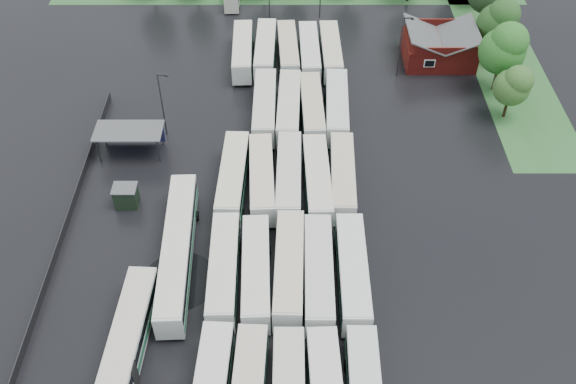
{
  "coord_description": "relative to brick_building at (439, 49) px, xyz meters",
  "views": [
    {
      "loc": [
        1.96,
        -39.04,
        51.42
      ],
      "look_at": [
        2.0,
        12.0,
        2.5
      ],
      "focal_mm": 40.0,
      "sensor_mm": 36.0,
      "label": 1
    }
  ],
  "objects": [
    {
      "name": "ground",
      "position": [
        -24.0,
        -42.77,
        -1.87
      ],
      "size": [
        160.0,
        160.0,
        0.0
      ],
      "primitive_type": "plane",
      "color": "black",
      "rests_on": "ground"
    },
    {
      "name": "brick_building",
      "position": [
        0.0,
        0.0,
        0.0
      ],
      "size": [
        10.07,
        8.6,
        5.39
      ],
      "color": "maroon",
      "rests_on": "ground"
    },
    {
      "name": "wash_shed",
      "position": [
        -41.2,
        -20.74,
        1.12
      ],
      "size": [
        8.2,
        4.2,
        3.58
      ],
      "color": "#2D2D30",
      "rests_on": "ground"
    },
    {
      "name": "utility_hut",
      "position": [
        -40.2,
        -30.17,
        -0.55
      ],
      "size": [
        2.7,
        2.2,
        2.62
      ],
      "color": "black",
      "rests_on": "ground"
    },
    {
      "name": "grass_strip_east",
      "position": [
        10.0,
        0.03,
        -1.86
      ],
      "size": [
        10.0,
        50.0,
        0.01
      ],
      "primitive_type": "cube",
      "color": "#2E662D",
      "rests_on": "ground"
    },
    {
      "name": "west_fence",
      "position": [
        -46.2,
        -34.77,
        -1.27
      ],
      "size": [
        0.1,
        50.0,
        1.2
      ],
      "primitive_type": "cube",
      "color": "#2D2D30",
      "rests_on": "ground"
    },
    {
      "name": "bus_r2c0",
      "position": [
        -28.38,
        -41.34,
        0.12
      ],
      "size": [
        2.99,
        13.01,
        3.61
      ],
      "rotation": [
        0.0,
        0.0,
        0.02
      ],
      "color": "silver",
      "rests_on": "ground"
    },
    {
      "name": "bus_r2c1",
      "position": [
        -25.17,
        -41.61,
        0.1
      ],
      "size": [
        3.16,
        12.93,
        3.57
      ],
      "rotation": [
        0.0,
        0.0,
        0.03
      ],
      "color": "silver",
      "rests_on": "ground"
    },
    {
      "name": "bus_r2c2",
      "position": [
        -21.9,
        -41.24,
        0.16
      ],
      "size": [
        3.19,
        13.32,
        3.69
      ],
      "rotation": [
        0.0,
        0.0,
        -0.03
      ],
      "color": "silver",
      "rests_on": "ground"
    },
    {
      "name": "bus_r2c3",
      "position": [
        -19.0,
        -41.8,
        0.15
      ],
      "size": [
        2.99,
        13.22,
        3.67
      ],
      "rotation": [
        0.0,
        0.0,
        -0.01
      ],
      "color": "silver",
      "rests_on": "ground"
    },
    {
      "name": "bus_r2c4",
      "position": [
        -15.65,
        -41.7,
        0.16
      ],
      "size": [
        2.92,
        13.25,
        3.68
      ],
      "rotation": [
        0.0,
        0.0,
        -0.01
      ],
      "color": "silver",
      "rests_on": "ground"
    },
    {
      "name": "bus_r3c0",
      "position": [
        -28.29,
        -27.84,
        0.15
      ],
      "size": [
        3.23,
        13.24,
        3.66
      ],
      "rotation": [
        0.0,
        0.0,
        -0.03
      ],
      "color": "silver",
      "rests_on": "ground"
    },
    {
      "name": "bus_r3c1",
      "position": [
        -25.0,
        -27.98,
        0.09
      ],
      "size": [
        3.34,
        12.87,
        3.55
      ],
      "rotation": [
        0.0,
        0.0,
        0.05
      ],
      "color": "silver",
      "rests_on": "ground"
    },
    {
      "name": "bus_r3c2",
      "position": [
        -21.9,
        -27.83,
        0.14
      ],
      "size": [
        3.03,
        13.15,
        3.65
      ],
      "rotation": [
        0.0,
        0.0,
        -0.02
      ],
      "color": "silver",
      "rests_on": "ground"
    },
    {
      "name": "bus_r3c3",
      "position": [
        -18.67,
        -28.29,
        0.12
      ],
      "size": [
        3.14,
        13.08,
        3.62
      ],
      "rotation": [
        0.0,
        0.0,
        0.03
      ],
      "color": "silver",
      "rests_on": "ground"
    },
    {
      "name": "bus_r3c4",
      "position": [
        -15.77,
        -27.73,
        0.09
      ],
      "size": [
        3.18,
        12.85,
        3.55
      ],
      "rotation": [
        0.0,
        0.0,
        -0.04
      ],
      "color": "silver",
      "rests_on": "ground"
    },
    {
      "name": "bus_r4c1",
      "position": [
        -25.01,
        -14.37,
        0.17
      ],
      "size": [
        2.88,
        13.31,
        3.7
      ],
      "rotation": [
        0.0,
        0.0,
        -0.0
      ],
      "color": "silver",
      "rests_on": "ground"
    },
    {
      "name": "bus_r4c2",
      "position": [
        -21.88,
        -14.56,
        0.16
      ],
      "size": [
        3.27,
        13.32,
        3.68
      ],
      "rotation": [
        0.0,
        0.0,
        -0.04
      ],
      "color": "silver",
      "rests_on": "ground"
    },
    {
      "name": "bus_r4c3",
      "position": [
        -18.89,
        -14.64,
        0.08
      ],
      "size": [
        3.06,
        12.77,
        3.53
      ],
      "rotation": [
        0.0,
        0.0,
        0.03
      ],
      "color": "silver",
      "rests_on": "ground"
    },
    {
      "name": "bus_r4c4",
      "position": [
        -15.67,
        -14.38,
        0.16
      ],
      "size": [
        3.36,
        13.35,
        3.69
      ],
      "rotation": [
        0.0,
        0.0,
        -0.04
      ],
      "color": "silver",
      "rests_on": "ground"
    },
    {
      "name": "bus_r5c0",
      "position": [
        -28.55,
        -0.75,
        0.11
      ],
      "size": [
        3.09,
        12.96,
        3.59
      ],
      "rotation": [
        0.0,
        0.0,
        0.03
      ],
      "color": "silver",
      "rests_on": "ground"
    },
    {
      "name": "bus_r5c1",
      "position": [
        -25.25,
        -0.43,
        0.13
      ],
      "size": [
        3.02,
        13.07,
        3.62
      ],
      "rotation": [
        0.0,
        0.0,
        -0.02
      ],
      "color": "silver",
      "rests_on": "ground"
    },
    {
      "name": "bus_r5c2",
      "position": [
        -21.97,
        -0.48,
        0.06
      ],
      "size": [
        3.29,
        12.7,
        3.5
      ],
      "rotation": [
        0.0,
        0.0,
        0.05
      ],
      "color": "silver",
      "rests_on": "ground"
    },
    {
      "name": "bus_r5c3",
      "position": [
        -18.89,
        -0.98,
        0.09
      ],
      "size": [
        2.99,
        12.81,
        3.55
      ],
      "rotation": [
        0.0,
        0.0,
        0.02
      ],
      "color": "silver",
      "rests_on": "ground"
    },
    {
      "name": "bus_r5c4",
      "position": [
        -15.8,
        -0.78,
        0.09
      ],
      "size": [
        2.92,
        12.79,
        3.55
      ],
      "rotation": [
        0.0,
        0.0,
        0.02
      ],
      "color": "silver",
      "rests_on": "ground"
    },
    {
      "name": "artic_bus_west_b",
      "position": [
        -33.27,
        -38.75,
        0.14
      ],
      "size": [
        3.49,
        19.6,
        3.62
      ],
      "rotation": [
        0.0,
        0.0,
        0.04
      ],
      "color": "silver",
      "rests_on": "ground"
    },
    {
      "name": "artic_bus_west_c",
      "position": [
        -36.49,
        -51.93,
        0.13
      ],
      "size": [
        3.65,
        19.54,
        3.61
      ],
      "rotation": [
        0.0,
        0.0,
        -0.05
      ],
      "color": "silver",
      "rests_on": "ground"
    },
    {
      "name": "tree_east_0",
      "position": [
        6.67,
        -13.83,
        3.17
      ],
      "size": [
        4.74,
        4.73,
        7.83
      ],
      "color": "black",
      "rests_on": "ground"
    },
    {
      "name": "tree_east_1",
      "position": [
        6.66,
        -7.56,
        4.77
      ],
      "size": [
        6.23,
        6.23,
        10.32
      ],
      "color": "#3C2C1F",
      "rests_on": "ground"
    },
    {
      "name": "tree_east_2",
      "position": [
        8.07,
        0.73,
        4.19
      ],
      "size": [
        5.71,
        5.69,
        9.43
      ],
      "color": "#352818",
      "rests_on": "ground"
    },
    {
      "name": "lamp_post_ne",
      "position": [
        -6.28,
        -3.99,
        3.42
      ],
      "size": [
        1.4,
        0.27,
        9.11
      ],
      "color": "#2D2D30",
      "rests_on": "ground"
    },
    {
      "name": "lamp_post_nw",
      "position": [
        -37.37,
        -17.43,
        3.39
      ],
      "size": [
        1.39,
        0.27,
        9.06
      ],
      "color": "#2D2D30",
      "rests_on": "ground"
    },
    {
      "name": "puddle_2",
      "position": [
        -33.04,
        -41.16,
        -1.86
      ],
      "size": [
        7.7,
        7.7,
        0.01
      ],
      "primitive_type": "cylinder",
      "color": "black",
      "rests_on": "ground"
    },
    {
      "name": "puddle_3",
      "position": [
        -19.9,
        -43.52,
        -1.86
      ],
      "size": [
        3.69,
        3.69,
        0.01
      ],
      "primitive_type": "cylinder",
      "color": "black",
      "rests_on": "ground"
    }
  ]
}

